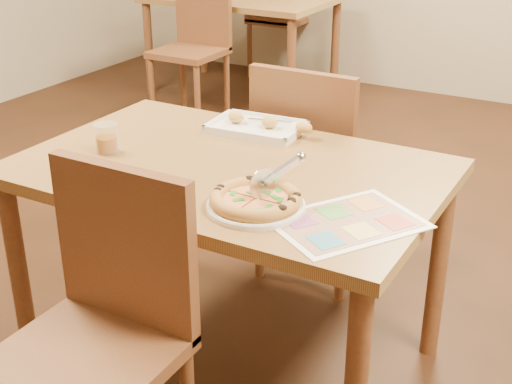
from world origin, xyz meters
The scene contains 12 objects.
dining_table centered at (0.00, 0.00, 0.63)m, with size 1.30×0.85×0.72m.
chair_near centered at (0.00, -0.60, 0.57)m, with size 0.42×0.42×0.47m.
chair_far centered at (0.00, 0.60, 0.57)m, with size 0.42×0.42×0.47m.
bg_table centered at (-1.60, 2.80, 0.63)m, with size 1.30×0.85×0.72m.
bg_chair_near centered at (-1.60, 2.20, 0.57)m, with size 0.42×0.42×0.47m.
bg_chair_far centered at (-1.60, 3.30, 0.57)m, with size 0.42×0.42×0.47m.
plate centered at (0.22, -0.23, 0.73)m, with size 0.27×0.27×0.01m, color white.
pizza centered at (0.22, -0.23, 0.75)m, with size 0.25×0.25×0.04m.
pizza_cutter centered at (0.26, -0.18, 0.81)m, with size 0.08×0.16×0.10m.
appetizer_tray centered at (-0.07, 0.32, 0.74)m, with size 0.37×0.24×0.06m.
glass_tumbler centered at (-0.40, -0.10, 0.76)m, with size 0.08×0.08×0.10m.
menu centered at (0.47, -0.18, 0.72)m, with size 0.27×0.37×0.01m, color white.
Camera 1 is at (1.07, -1.73, 1.56)m, focal length 50.00 mm.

